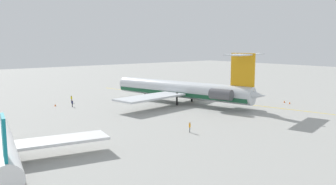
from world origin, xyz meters
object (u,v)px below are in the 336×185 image
at_px(ground_crew_portside, 71,98).
at_px(safety_cone_tail, 290,103).
at_px(ground_crew_starboard, 72,102).
at_px(main_jetliner, 184,90).
at_px(safety_cone_nose, 284,102).
at_px(ground_crew_near_nose, 177,86).
at_px(ground_crew_near_tail, 190,126).
at_px(safety_cone_wingtip, 55,105).
at_px(airliner_mid_left, 1,144).

relative_size(ground_crew_portside, safety_cone_tail, 3.20).
bearing_deg(ground_crew_starboard, main_jetliner, 49.46).
xyz_separation_m(main_jetliner, safety_cone_nose, (-15.05, -20.40, -3.20)).
bearing_deg(ground_crew_near_nose, ground_crew_near_tail, -83.38).
relative_size(main_jetliner, safety_cone_wingtip, 78.64).
bearing_deg(ground_crew_starboard, airliner_mid_left, -48.74).
height_order(safety_cone_nose, safety_cone_wingtip, same).
xyz_separation_m(safety_cone_wingtip, safety_cone_tail, (-33.52, -46.20, 0.00)).
bearing_deg(airliner_mid_left, safety_cone_wingtip, -19.33).
height_order(ground_crew_near_nose, ground_crew_near_tail, ground_crew_near_tail).
distance_m(ground_crew_near_nose, safety_cone_tail, 38.78).
distance_m(main_jetliner, ground_crew_starboard, 27.17).
height_order(ground_crew_portside, safety_cone_tail, ground_crew_portside).
relative_size(safety_cone_nose, safety_cone_tail, 1.00).
xyz_separation_m(ground_crew_near_tail, ground_crew_starboard, (34.88, 5.42, -0.08)).
distance_m(main_jetliner, ground_crew_near_nose, 26.86).
height_order(ground_crew_near_tail, safety_cone_nose, ground_crew_near_tail).
xyz_separation_m(ground_crew_starboard, safety_cone_tail, (-29.94, -43.47, -0.80)).
bearing_deg(ground_crew_portside, safety_cone_nose, -75.54).
xyz_separation_m(airliner_mid_left, safety_cone_nose, (2.80, -67.15, -2.12)).
xyz_separation_m(main_jetliner, ground_crew_near_nose, (21.57, -15.84, -2.35)).
relative_size(airliner_mid_left, ground_crew_portside, 15.41).
relative_size(airliner_mid_left, safety_cone_nose, 49.29).
bearing_deg(safety_cone_nose, ground_crew_starboard, 57.65).
bearing_deg(airliner_mid_left, ground_crew_portside, -23.47).
xyz_separation_m(ground_crew_starboard, safety_cone_wingtip, (3.59, 2.73, -0.80)).
distance_m(airliner_mid_left, ground_crew_near_tail, 28.71).
distance_m(safety_cone_wingtip, safety_cone_tail, 57.08).
bearing_deg(safety_cone_tail, safety_cone_nose, -19.74).
bearing_deg(main_jetliner, ground_crew_near_nose, -50.04).
bearing_deg(safety_cone_nose, main_jetliner, 53.58).
bearing_deg(ground_crew_portside, safety_cone_wingtip, 168.84).
bearing_deg(safety_cone_tail, ground_crew_portside, 48.74).
distance_m(ground_crew_portside, safety_cone_nose, 53.82).
bearing_deg(ground_crew_near_tail, ground_crew_near_nose, -82.97).
height_order(ground_crew_near_tail, ground_crew_portside, ground_crew_near_tail).
relative_size(ground_crew_near_tail, ground_crew_portside, 1.04).
bearing_deg(main_jetliner, ground_crew_portside, 34.58).
relative_size(airliner_mid_left, safety_cone_wingtip, 49.29).
xyz_separation_m(ground_crew_near_nose, ground_crew_starboard, (-8.64, 39.62, -0.05)).
distance_m(safety_cone_nose, safety_cone_tail, 2.08).
distance_m(main_jetliner, airliner_mid_left, 50.05).
distance_m(ground_crew_near_nose, ground_crew_near_tail, 55.34).
bearing_deg(main_jetliner, safety_cone_nose, -140.17).
xyz_separation_m(ground_crew_near_tail, ground_crew_portside, (40.91, 2.95, -0.04)).
bearing_deg(ground_crew_near_tail, safety_cone_tail, -127.41).
bearing_deg(airliner_mid_left, ground_crew_near_tail, -87.04).
distance_m(airliner_mid_left, safety_cone_tail, 66.48).
xyz_separation_m(ground_crew_near_nose, safety_cone_tail, (-38.58, -3.85, -0.85)).
distance_m(ground_crew_starboard, safety_cone_wingtip, 4.58).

